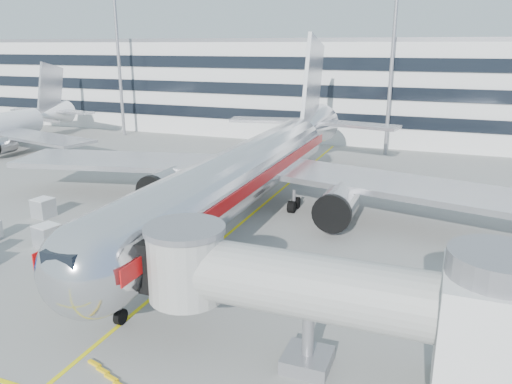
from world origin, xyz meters
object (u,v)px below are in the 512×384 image
(cargo_container_right, at_px, (43,208))
(cargo_container_front, at_px, (47,235))
(main_jet, at_px, (252,168))
(belt_loader, at_px, (135,223))
(ramp_worker, at_px, (60,279))

(cargo_container_right, bearing_deg, cargo_container_front, -44.76)
(cargo_container_right, bearing_deg, main_jet, 23.26)
(main_jet, height_order, belt_loader, main_jet)
(cargo_container_front, relative_size, ramp_worker, 1.07)
(belt_loader, distance_m, ramp_worker, 10.91)
(cargo_container_right, relative_size, ramp_worker, 1.02)
(cargo_container_front, bearing_deg, belt_loader, 50.96)
(main_jet, bearing_deg, belt_loader, -136.16)
(belt_loader, relative_size, cargo_container_right, 2.61)
(belt_loader, height_order, ramp_worker, belt_loader)
(cargo_container_right, height_order, cargo_container_front, cargo_container_right)
(belt_loader, distance_m, cargo_container_right, 9.41)
(main_jet, height_order, cargo_container_right, main_jet)
(cargo_container_front, distance_m, ramp_worker, 8.26)
(main_jet, distance_m, cargo_container_front, 17.45)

